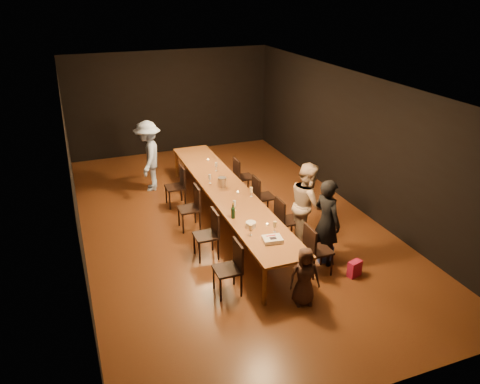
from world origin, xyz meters
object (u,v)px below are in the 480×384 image
object	(u,v)px
chair_left_1	(206,235)
chair_left_2	(189,208)
plate_stack	(251,225)
champagne_bottle	(233,210)
chair_right_2	(264,196)
ice_bucket	(222,182)
table	(227,192)
chair_right_3	(244,177)
child	(305,276)
woman_birthday	(327,222)
woman_tan	(307,204)
chair_right_1	(288,220)
chair_right_0	(319,250)
chair_left_3	(175,187)
man_blue	(149,156)
chair_left_0	(227,269)
birthday_cake	(272,239)

from	to	relation	value
chair_left_1	chair_left_2	bearing A→B (deg)	0.00
plate_stack	champagne_bottle	xyz separation A→B (m)	(-0.17, 0.45, 0.11)
chair_right_2	ice_bucket	bearing A→B (deg)	-103.68
table	plate_stack	xyz separation A→B (m)	(-0.15, -1.70, 0.10)
chair_right_3	child	world-z (taller)	child
woman_birthday	plate_stack	world-z (taller)	woman_birthday
ice_bucket	chair_right_2	bearing A→B (deg)	-13.68
chair_right_2	ice_bucket	world-z (taller)	ice_bucket
woman_birthday	ice_bucket	bearing A→B (deg)	13.77
woman_tan	plate_stack	xyz separation A→B (m)	(-1.30, -0.31, -0.04)
chair_left_2	woman_birthday	bearing A→B (deg)	-136.67
ice_bucket	chair_left_1	bearing A→B (deg)	-119.85
chair_right_2	chair_left_2	distance (m)	1.70
chair_right_1	champagne_bottle	bearing A→B (deg)	-87.44
plate_stack	chair_right_0	bearing A→B (deg)	-34.93
table	woman_tan	size ratio (longest dim) A/B	3.57
chair_right_2	woman_birthday	xyz separation A→B (m)	(0.30, -2.12, 0.35)
woman_tan	chair_left_1	bearing A→B (deg)	101.93
chair_right_1	chair_left_3	world-z (taller)	same
man_blue	table	bearing A→B (deg)	44.21
champagne_bottle	ice_bucket	xyz separation A→B (m)	(0.29, 1.47, -0.06)
chair_right_2	chair_right_3	xyz separation A→B (m)	(0.00, 1.20, 0.00)
chair_left_1	chair_right_1	bearing A→B (deg)	-90.00
chair_left_0	plate_stack	xyz separation A→B (m)	(0.70, 0.70, 0.34)
chair_right_0	chair_left_1	xyz separation A→B (m)	(-1.70, 1.20, 0.00)
woman_tan	child	size ratio (longest dim) A/B	1.68
chair_left_3	woman_tan	distance (m)	3.29
child	man_blue	bearing A→B (deg)	117.98
chair_right_2	ice_bucket	distance (m)	0.99
man_blue	ice_bucket	bearing A→B (deg)	45.78
chair_right_2	chair_left_3	bearing A→B (deg)	-125.22
birthday_cake	plate_stack	world-z (taller)	plate_stack
child	chair_left_3	bearing A→B (deg)	117.19
chair_right_3	table	bearing A→B (deg)	-35.31
chair_left_3	child	xyz separation A→B (m)	(1.06, -4.28, 0.04)
chair_left_1	birthday_cake	distance (m)	1.42
chair_right_1	chair_right_3	distance (m)	2.40
chair_left_3	champagne_bottle	bearing A→B (deg)	-167.94
woman_birthday	man_blue	xyz separation A→B (m)	(-2.36, 4.45, 0.05)
chair_right_0	woman_tan	world-z (taller)	woman_tan
chair_left_2	chair_right_2	bearing A→B (deg)	-90.00
table	plate_stack	bearing A→B (deg)	-95.14
child	woman_birthday	bearing A→B (deg)	58.91
woman_birthday	plate_stack	bearing A→B (deg)	58.93
chair_left_1	woman_birthday	world-z (taller)	woman_birthday
table	chair_right_3	distance (m)	1.49
chair_left_0	chair_left_2	xyz separation A→B (m)	(0.00, 2.40, 0.00)
woman_tan	birthday_cake	distance (m)	1.46
plate_stack	chair_right_3	bearing A→B (deg)	70.92
man_blue	chair_left_0	bearing A→B (deg)	21.13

